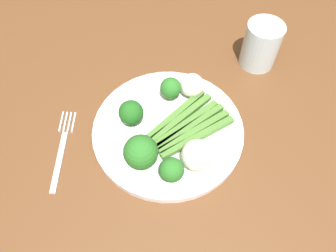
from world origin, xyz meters
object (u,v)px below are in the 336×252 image
(fork, at_px, (62,149))
(dining_table, at_px, (204,158))
(broccoli_near_center, at_px, (171,88))
(cauliflower_edge, at_px, (197,155))
(plate, at_px, (168,130))
(broccoli_left, at_px, (172,170))
(broccoli_outer_edge, at_px, (141,152))
(broccoli_right, at_px, (131,115))
(water_glass, at_px, (261,45))
(asparagus_bundle, at_px, (187,125))
(cauliflower_front, at_px, (192,85))

(fork, bearing_deg, dining_table, -82.36)
(broccoli_near_center, xyz_separation_m, cauliflower_edge, (0.05, -0.14, -0.00))
(dining_table, height_order, plate, plate)
(broccoli_near_center, bearing_deg, broccoli_left, -85.24)
(cauliflower_edge, height_order, fork, cauliflower_edge)
(dining_table, relative_size, broccoli_outer_edge, 20.11)
(plate, bearing_deg, cauliflower_edge, -51.67)
(plate, relative_size, broccoli_right, 5.09)
(broccoli_left, height_order, water_glass, water_glass)
(dining_table, xyz_separation_m, fork, (-0.27, -0.06, 0.11))
(broccoli_outer_edge, xyz_separation_m, broccoli_right, (-0.03, 0.08, -0.01))
(dining_table, xyz_separation_m, broccoli_near_center, (-0.08, 0.07, 0.15))
(cauliflower_edge, height_order, water_glass, water_glass)
(asparagus_bundle, xyz_separation_m, fork, (-0.22, -0.06, -0.02))
(asparagus_bundle, distance_m, fork, 0.23)
(broccoli_near_center, height_order, cauliflower_front, broccoli_near_center)
(broccoli_right, xyz_separation_m, cauliflower_edge, (0.12, -0.07, -0.00))
(broccoli_right, distance_m, cauliflower_edge, 0.14)
(plate, xyz_separation_m, broccoli_right, (-0.07, 0.00, 0.04))
(plate, xyz_separation_m, cauliflower_front, (0.04, 0.09, 0.03))
(broccoli_outer_edge, bearing_deg, broccoli_right, 110.28)
(dining_table, distance_m, asparagus_bundle, 0.13)
(plate, bearing_deg, broccoli_outer_edge, -115.84)
(broccoli_outer_edge, xyz_separation_m, cauliflower_edge, (0.09, 0.01, -0.01))
(broccoli_outer_edge, relative_size, cauliflower_edge, 1.30)
(broccoli_right, height_order, water_glass, water_glass)
(plate, distance_m, broccoli_near_center, 0.08)
(dining_table, relative_size, asparagus_bundle, 8.80)
(broccoli_right, distance_m, water_glass, 0.31)
(broccoli_left, bearing_deg, cauliflower_edge, 37.77)
(water_glass, bearing_deg, broccoli_right, -141.19)
(plate, distance_m, broccoli_outer_edge, 0.10)
(broccoli_right, relative_size, cauliflower_edge, 1.01)
(broccoli_left, bearing_deg, broccoli_right, 128.68)
(broccoli_right, bearing_deg, broccoli_outer_edge, -69.72)
(water_glass, bearing_deg, broccoli_left, -118.97)
(dining_table, xyz_separation_m, broccoli_left, (-0.06, -0.11, 0.15))
(fork, height_order, water_glass, water_glass)
(asparagus_bundle, distance_m, water_glass, 0.24)
(broccoli_outer_edge, distance_m, cauliflower_edge, 0.09)
(cauliflower_front, xyz_separation_m, fork, (-0.23, -0.14, -0.04))
(cauliflower_front, relative_size, cauliflower_edge, 0.86)
(plate, xyz_separation_m, broccoli_outer_edge, (-0.04, -0.08, 0.05))
(plate, height_order, broccoli_right, broccoli_right)
(plate, bearing_deg, broccoli_right, 179.30)
(cauliflower_edge, xyz_separation_m, water_glass, (0.12, 0.27, 0.01))
(dining_table, distance_m, broccoli_outer_edge, 0.21)
(dining_table, bearing_deg, broccoli_near_center, 140.56)
(asparagus_bundle, bearing_deg, cauliflower_edge, -118.94)
(broccoli_left, relative_size, fork, 0.30)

